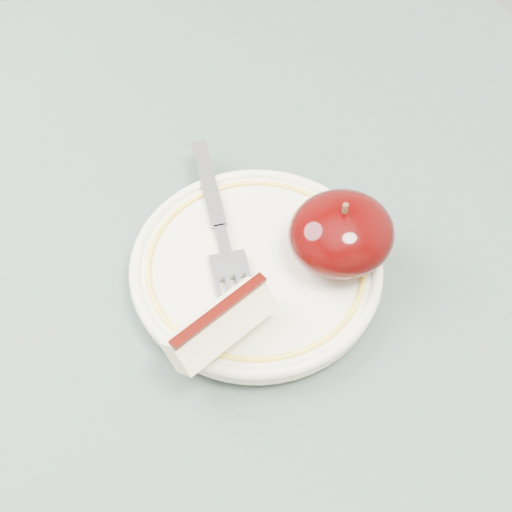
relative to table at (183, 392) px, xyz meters
name	(u,v)px	position (x,y,z in m)	size (l,w,h in m)	color
table	(183,392)	(0.00, 0.00, 0.00)	(0.90, 0.90, 0.75)	brown
plate	(256,267)	(0.08, 0.02, 0.10)	(0.19, 0.19, 0.02)	beige
apple_half	(341,233)	(0.14, 0.01, 0.13)	(0.08, 0.07, 0.06)	#2C0000
apple_wedge	(220,324)	(0.03, -0.02, 0.12)	(0.08, 0.06, 0.04)	#FAECB8
fork	(220,228)	(0.06, 0.06, 0.11)	(0.06, 0.17, 0.00)	gray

